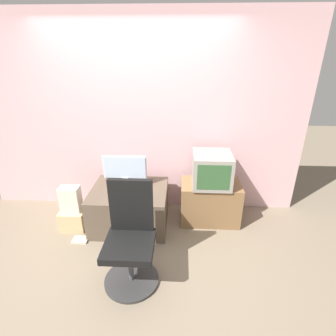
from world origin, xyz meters
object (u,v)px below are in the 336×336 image
at_px(office_chair, 130,242).
at_px(book, 80,240).
at_px(mouse, 144,190).
at_px(crt_tv, 212,169).
at_px(keyboard, 126,190).
at_px(main_monitor, 125,170).
at_px(cardboard_box_lower, 74,219).

relative_size(office_chair, book, 5.65).
relative_size(mouse, crt_tv, 0.13).
xyz_separation_m(keyboard, crt_tv, (1.07, 0.17, 0.24)).
height_order(main_monitor, crt_tv, crt_tv).
bearing_deg(mouse, cardboard_box_lower, -175.66).
relative_size(crt_tv, office_chair, 0.46).
distance_m(mouse, cardboard_box_lower, 1.01).
height_order(office_chair, cardboard_box_lower, office_chair).
xyz_separation_m(main_monitor, book, (-0.50, -0.50, -0.72)).
height_order(keyboard, book, keyboard).
bearing_deg(book, main_monitor, 45.40).
distance_m(keyboard, office_chair, 0.89).
bearing_deg(keyboard, book, -146.58).
distance_m(crt_tv, office_chair, 1.37).
bearing_deg(mouse, office_chair, -91.28).
bearing_deg(book, cardboard_box_lower, 121.76).
relative_size(keyboard, book, 1.89).
bearing_deg(main_monitor, keyboard, -80.89).
distance_m(keyboard, cardboard_box_lower, 0.80).
bearing_deg(keyboard, cardboard_box_lower, -173.57).
xyz_separation_m(crt_tv, book, (-1.60, -0.51, -0.75)).
bearing_deg(crt_tv, cardboard_box_lower, -172.16).
distance_m(office_chair, cardboard_box_lower, 1.23).
bearing_deg(cardboard_box_lower, book, -58.24).
height_order(cardboard_box_lower, book, cardboard_box_lower).
bearing_deg(cardboard_box_lower, crt_tv, 7.84).
relative_size(main_monitor, keyboard, 1.61).
bearing_deg(cardboard_box_lower, office_chair, -40.79).
xyz_separation_m(keyboard, office_chair, (0.21, -0.86, -0.08)).
height_order(keyboard, office_chair, office_chair).
bearing_deg(mouse, book, -155.92).
xyz_separation_m(crt_tv, cardboard_box_lower, (-1.76, -0.24, -0.63)).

